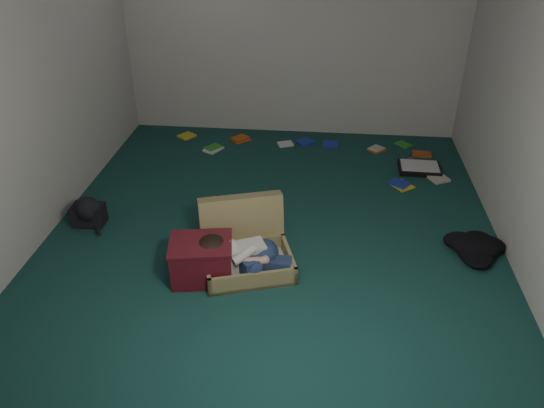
# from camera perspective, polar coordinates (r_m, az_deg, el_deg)

# --- Properties ---
(floor) EXTENTS (4.50, 4.50, 0.00)m
(floor) POSITION_cam_1_polar(r_m,az_deg,el_deg) (4.85, 0.18, -2.63)
(floor) COLOR #163F39
(floor) RESTS_ON ground
(wall_back) EXTENTS (4.50, 0.00, 4.50)m
(wall_back) POSITION_cam_1_polar(r_m,az_deg,el_deg) (6.43, 2.30, 18.56)
(wall_back) COLOR silver
(wall_back) RESTS_ON ground
(wall_front) EXTENTS (4.50, 0.00, 4.50)m
(wall_front) POSITION_cam_1_polar(r_m,az_deg,el_deg) (2.28, -5.42, -6.68)
(wall_front) COLOR silver
(wall_front) RESTS_ON ground
(wall_left) EXTENTS (0.00, 4.50, 4.50)m
(wall_left) POSITION_cam_1_polar(r_m,az_deg,el_deg) (4.88, -24.43, 11.78)
(wall_left) COLOR silver
(wall_left) RESTS_ON ground
(wall_right) EXTENTS (0.00, 4.50, 4.50)m
(wall_right) POSITION_cam_1_polar(r_m,az_deg,el_deg) (4.54, 26.64, 9.96)
(wall_right) COLOR silver
(wall_right) RESTS_ON ground
(suitcase) EXTENTS (0.87, 0.86, 0.51)m
(suitcase) POSITION_cam_1_polar(r_m,az_deg,el_deg) (4.36, -2.88, -4.54)
(suitcase) COLOR #968752
(suitcase) RESTS_ON floor
(person) EXTENTS (0.78, 0.39, 0.32)m
(person) POSITION_cam_1_polar(r_m,az_deg,el_deg) (4.19, -3.17, -5.51)
(person) COLOR silver
(person) RESTS_ON suitcase
(maroon_bin) EXTENTS (0.54, 0.46, 0.33)m
(maroon_bin) POSITION_cam_1_polar(r_m,az_deg,el_deg) (4.22, -7.58, -5.97)
(maroon_bin) COLOR #54111A
(maroon_bin) RESTS_ON floor
(backpack) EXTENTS (0.36, 0.29, 0.21)m
(backpack) POSITION_cam_1_polar(r_m,az_deg,el_deg) (5.14, -19.14, -1.01)
(backpack) COLOR black
(backpack) RESTS_ON floor
(clothing_pile) EXTENTS (0.46, 0.38, 0.14)m
(clothing_pile) POSITION_cam_1_polar(r_m,az_deg,el_deg) (4.83, 20.54, -4.09)
(clothing_pile) COLOR black
(clothing_pile) RESTS_ON floor
(paper_tray) EXTENTS (0.45, 0.34, 0.06)m
(paper_tray) POSITION_cam_1_polar(r_m,az_deg,el_deg) (6.05, 15.57, 3.76)
(paper_tray) COLOR black
(paper_tray) RESTS_ON floor
(book_scatter) EXTENTS (3.12, 1.22, 0.02)m
(book_scatter) POSITION_cam_1_polar(r_m,az_deg,el_deg) (6.28, 6.43, 5.59)
(book_scatter) COLOR yellow
(book_scatter) RESTS_ON floor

